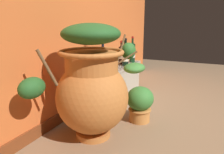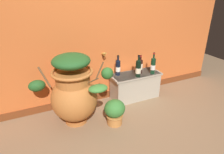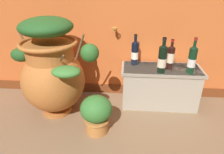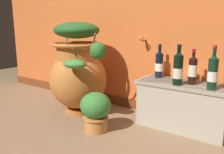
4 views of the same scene
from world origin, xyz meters
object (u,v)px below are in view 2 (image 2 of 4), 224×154
object	(u,v)px
wine_bottle_middle	(138,68)
potted_shrub	(115,111)
terracotta_urn	(74,91)
wine_bottle_back	(153,65)
wine_bottle_right	(140,66)
wine_bottle_left	(118,67)

from	to	relation	value
wine_bottle_middle	potted_shrub	bearing A→B (deg)	-146.01
terracotta_urn	wine_bottle_back	size ratio (longest dim) A/B	2.89
terracotta_urn	wine_bottle_right	bearing A→B (deg)	10.69
wine_bottle_right	wine_bottle_back	world-z (taller)	wine_bottle_back
wine_bottle_left	wine_bottle_right	bearing A→B (deg)	-14.59
terracotta_urn	wine_bottle_right	world-z (taller)	terracotta_urn
wine_bottle_right	potted_shrub	world-z (taller)	wine_bottle_right
wine_bottle_left	wine_bottle_middle	bearing A→B (deg)	-35.93
wine_bottle_left	wine_bottle_back	distance (m)	0.54
wine_bottle_right	wine_bottle_left	bearing A→B (deg)	165.41
wine_bottle_middle	wine_bottle_right	xyz separation A→B (m)	(0.09, 0.09, -0.01)
wine_bottle_left	wine_bottle_middle	size ratio (longest dim) A/B	0.93
wine_bottle_back	potted_shrub	distance (m)	0.99
wine_bottle_middle	wine_bottle_back	distance (m)	0.27
wine_bottle_back	potted_shrub	world-z (taller)	wine_bottle_back
wine_bottle_middle	wine_bottle_back	bearing A→B (deg)	1.33
terracotta_urn	potted_shrub	distance (m)	0.58
terracotta_urn	potted_shrub	world-z (taller)	terracotta_urn
wine_bottle_left	potted_shrub	distance (m)	0.74
terracotta_urn	wine_bottle_back	world-z (taller)	terracotta_urn
wine_bottle_left	potted_shrub	size ratio (longest dim) A/B	0.90
potted_shrub	wine_bottle_right	bearing A→B (deg)	35.68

